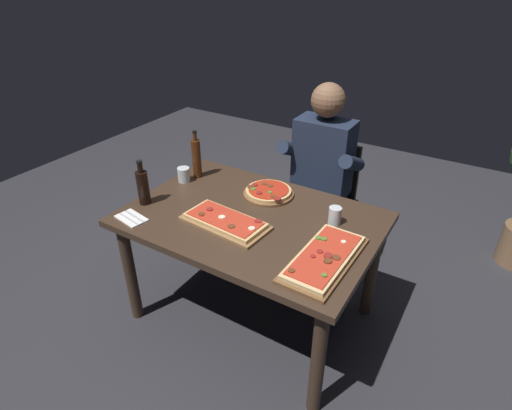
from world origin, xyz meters
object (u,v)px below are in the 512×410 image
(dining_table, at_px, (251,231))
(pizza_round_far, at_px, (268,192))
(pizza_rectangular_front, at_px, (225,221))
(tumbler_far_side, at_px, (184,175))
(pizza_rectangular_left, at_px, (324,258))
(wine_bottle_dark, at_px, (197,158))
(seated_diner, at_px, (320,171))
(oil_bottle_amber, at_px, (143,186))
(diner_chair, at_px, (324,196))
(tumbler_near_camera, at_px, (335,217))

(dining_table, height_order, pizza_round_far, pizza_round_far)
(pizza_rectangular_front, relative_size, tumbler_far_side, 5.35)
(pizza_rectangular_left, height_order, wine_bottle_dark, wine_bottle_dark)
(wine_bottle_dark, height_order, seated_diner, seated_diner)
(pizza_round_far, distance_m, tumbler_far_side, 0.58)
(oil_bottle_amber, distance_m, diner_chair, 1.32)
(seated_diner, bearing_deg, tumbler_near_camera, -59.03)
(pizza_round_far, bearing_deg, pizza_rectangular_front, -95.06)
(oil_bottle_amber, xyz_separation_m, diner_chair, (0.70, 1.06, -0.36))
(tumbler_far_side, relative_size, seated_diner, 0.07)
(dining_table, height_order, wine_bottle_dark, wine_bottle_dark)
(wine_bottle_dark, bearing_deg, dining_table, -22.91)
(dining_table, distance_m, tumbler_near_camera, 0.48)
(tumbler_far_side, distance_m, seated_diner, 0.91)
(dining_table, distance_m, tumbler_far_side, 0.63)
(pizza_rectangular_front, distance_m, wine_bottle_dark, 0.64)
(pizza_round_far, xyz_separation_m, wine_bottle_dark, (-0.53, -0.02, 0.11))
(tumbler_near_camera, relative_size, tumbler_far_side, 1.07)
(dining_table, relative_size, seated_diner, 1.05)
(oil_bottle_amber, xyz_separation_m, seated_diner, (0.70, 0.94, -0.11))
(pizza_round_far, height_order, oil_bottle_amber, oil_bottle_amber)
(pizza_round_far, height_order, tumbler_far_side, tumbler_far_side)
(pizza_rectangular_left, bearing_deg, dining_table, 162.74)
(tumbler_near_camera, xyz_separation_m, tumbler_far_side, (-1.03, -0.04, -0.00))
(wine_bottle_dark, relative_size, diner_chair, 0.37)
(dining_table, bearing_deg, pizza_rectangular_left, -17.26)
(pizza_rectangular_left, distance_m, tumbler_far_side, 1.15)
(pizza_round_far, xyz_separation_m, tumbler_near_camera, (0.47, -0.09, 0.02))
(tumbler_near_camera, bearing_deg, dining_table, -157.49)
(pizza_round_far, distance_m, oil_bottle_amber, 0.74)
(wine_bottle_dark, distance_m, tumbler_near_camera, 1.00)
(pizza_round_far, relative_size, tumbler_near_camera, 3.08)
(wine_bottle_dark, xyz_separation_m, diner_chair, (0.66, 0.61, -0.39))
(oil_bottle_amber, height_order, tumbler_far_side, oil_bottle_amber)
(pizza_rectangular_front, relative_size, oil_bottle_amber, 1.84)
(pizza_round_far, bearing_deg, tumbler_near_camera, -10.90)
(oil_bottle_amber, bearing_deg, pizza_rectangular_left, 2.09)
(wine_bottle_dark, distance_m, tumbler_far_side, 0.14)
(pizza_rectangular_front, relative_size, pizza_round_far, 1.62)
(wine_bottle_dark, relative_size, tumbler_near_camera, 3.18)
(dining_table, bearing_deg, pizza_round_far, 99.19)
(tumbler_far_side, height_order, seated_diner, seated_diner)
(oil_bottle_amber, xyz_separation_m, tumbler_far_side, (0.01, 0.34, -0.07))
(tumbler_far_side, bearing_deg, pizza_round_far, 12.61)
(wine_bottle_dark, relative_size, tumbler_far_side, 3.40)
(seated_diner, bearing_deg, pizza_rectangular_left, -64.66)
(wine_bottle_dark, distance_m, diner_chair, 0.98)
(pizza_rectangular_front, height_order, diner_chair, diner_chair)
(tumbler_near_camera, distance_m, tumbler_far_side, 1.03)
(tumbler_near_camera, bearing_deg, tumbler_far_side, -178.01)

